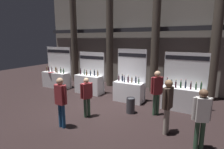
% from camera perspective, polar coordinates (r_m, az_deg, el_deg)
% --- Properties ---
extents(ground_plane, '(27.16, 27.16, 0.00)m').
position_cam_1_polar(ground_plane, '(8.02, -5.35, -10.91)').
color(ground_plane, black).
extents(hall_colonnade, '(13.58, 1.10, 6.51)m').
position_cam_1_polar(hall_colonnade, '(11.37, 7.38, 12.18)').
color(hall_colonnade, gray).
rests_on(hall_colonnade, ground_plane).
extents(exhibitor_booth_0, '(1.93, 0.74, 2.53)m').
position_cam_1_polar(exhibitor_booth_0, '(11.80, -17.39, -1.00)').
color(exhibitor_booth_0, white).
rests_on(exhibitor_booth_0, ground_plane).
extents(exhibitor_booth_1, '(1.66, 0.66, 2.31)m').
position_cam_1_polar(exhibitor_booth_1, '(10.14, -7.35, -2.59)').
color(exhibitor_booth_1, white).
rests_on(exhibitor_booth_1, ground_plane).
extents(exhibitor_booth_2, '(1.50, 0.66, 2.56)m').
position_cam_1_polar(exhibitor_booth_2, '(8.79, 5.44, -4.66)').
color(exhibitor_booth_2, white).
rests_on(exhibitor_booth_2, ground_plane).
extents(exhibitor_booth_3, '(1.80, 0.66, 2.47)m').
position_cam_1_polar(exhibitor_booth_3, '(8.26, 21.69, -6.51)').
color(exhibitor_booth_3, white).
rests_on(exhibitor_booth_3, ground_plane).
extents(trash_bin, '(0.35, 0.35, 0.65)m').
position_cam_1_polar(trash_bin, '(7.52, 5.98, -9.82)').
color(trash_bin, '#38383D').
rests_on(trash_bin, ground_plane).
extents(visitor_0, '(0.47, 0.35, 1.74)m').
position_cam_1_polar(visitor_0, '(5.47, 26.77, -11.35)').
color(visitor_0, '#33563D').
rests_on(visitor_0, ground_plane).
extents(visitor_1, '(0.52, 0.24, 1.77)m').
position_cam_1_polar(visitor_1, '(6.30, -16.09, -7.38)').
color(visitor_1, navy).
rests_on(visitor_1, ground_plane).
extents(visitor_2, '(0.27, 0.54, 1.80)m').
position_cam_1_polar(visitor_2, '(5.94, 17.40, -8.46)').
color(visitor_2, '#ADA393').
rests_on(visitor_2, ground_plane).
extents(visitor_3, '(0.40, 0.38, 1.82)m').
position_cam_1_polar(visitor_3, '(7.26, 14.15, -4.63)').
color(visitor_3, '#33563D').
rests_on(visitor_3, ground_plane).
extents(visitor_4, '(0.38, 0.45, 1.58)m').
position_cam_1_polar(visitor_4, '(6.99, -8.14, -6.29)').
color(visitor_4, '#33563D').
rests_on(visitor_4, ground_plane).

